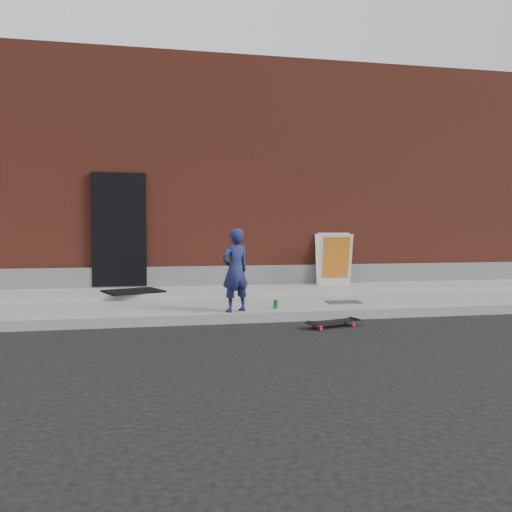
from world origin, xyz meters
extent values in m
plane|color=black|center=(0.00, 0.00, 0.00)|extent=(80.00, 80.00, 0.00)
cube|color=slate|center=(0.00, 1.50, 0.07)|extent=(20.00, 3.00, 0.15)
cube|color=gray|center=(0.00, 2.40, 0.20)|extent=(20.00, 1.20, 0.10)
cube|color=maroon|center=(0.00, 7.00, 2.50)|extent=(20.00, 8.00, 5.00)
cube|color=slate|center=(0.00, 2.97, 0.45)|extent=(20.00, 0.10, 0.40)
cube|color=black|center=(-2.60, 2.96, 1.40)|extent=(1.05, 0.12, 2.25)
imported|color=#1C224F|center=(-0.68, 0.20, 0.78)|extent=(0.55, 0.47, 1.27)
cylinder|color=#B71229|center=(0.88, -0.36, 0.03)|extent=(0.06, 0.05, 0.06)
cylinder|color=#B71229|center=(0.93, -0.54, 0.03)|extent=(0.06, 0.05, 0.06)
cylinder|color=#B71229|center=(0.33, -0.53, 0.03)|extent=(0.06, 0.05, 0.06)
cylinder|color=#B71229|center=(0.38, -0.70, 0.03)|extent=(0.06, 0.05, 0.06)
cube|color=#B0B1B5|center=(0.90, -0.45, 0.07)|extent=(0.10, 0.19, 0.02)
cube|color=#B0B1B5|center=(0.36, -0.61, 0.07)|extent=(0.10, 0.19, 0.02)
cube|color=black|center=(0.63, -0.53, 0.08)|extent=(0.85, 0.44, 0.02)
cube|color=silver|center=(1.69, 2.34, 0.78)|extent=(0.69, 0.38, 1.06)
cube|color=silver|center=(1.76, 2.81, 0.78)|extent=(0.69, 0.38, 1.06)
cube|color=yellow|center=(1.69, 2.31, 0.73)|extent=(0.57, 0.29, 0.84)
cube|color=silver|center=(1.73, 2.58, 1.31)|extent=(0.65, 0.14, 0.05)
cylinder|color=#1B8824|center=(-0.01, 0.37, 0.22)|extent=(0.09, 0.09, 0.13)
cube|color=black|center=(-2.30, 2.15, 0.26)|extent=(1.22, 1.12, 0.03)
cube|color=#58595E|center=(1.28, 0.78, 0.16)|extent=(0.59, 0.40, 0.02)
camera|label=1|loc=(-1.78, -7.27, 1.39)|focal=35.00mm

